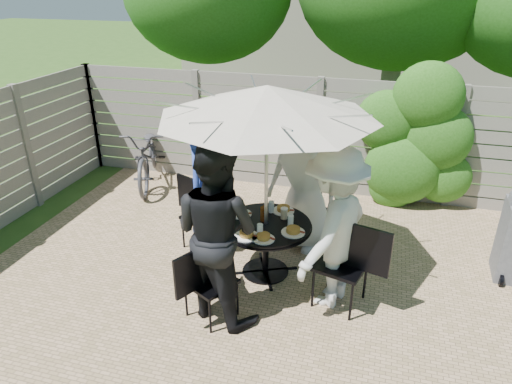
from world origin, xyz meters
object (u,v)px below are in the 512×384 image
(plate_right, at_px, (293,231))
(bicycle, at_px, (149,154))
(glass_left, at_px, (242,215))
(syrup_jug, at_px, (264,214))
(plate_back, at_px, (283,209))
(glass_right, at_px, (291,221))
(plate_extra, at_px, (264,238))
(person_back, at_px, (305,175))
(person_front, at_px, (217,232))
(glass_front, at_px, (260,230))
(umbrella, at_px, (267,101))
(chair_right, at_px, (341,281))
(person_left, at_px, (209,185))
(glass_back, at_px, (271,207))
(chair_back, at_px, (307,222))
(coffee_cup, at_px, (284,214))
(patio_table, at_px, (266,239))
(plate_front, at_px, (247,235))
(chair_left, at_px, (204,228))
(chair_front, at_px, (210,296))
(person_right, at_px, (333,229))
(plate_left, at_px, (241,213))

(plate_right, relative_size, bicycle, 0.14)
(glass_left, relative_size, syrup_jug, 0.88)
(plate_back, xyz_separation_m, glass_right, (0.15, -0.33, 0.05))
(plate_extra, bearing_deg, person_back, 78.68)
(person_front, height_order, plate_extra, person_front)
(glass_front, bearing_deg, glass_right, 46.62)
(umbrella, distance_m, chair_right, 2.00)
(plate_back, bearing_deg, person_left, -176.93)
(person_left, distance_m, glass_back, 0.79)
(chair_back, xyz_separation_m, coffee_cup, (-0.16, -0.73, 0.47))
(patio_table, distance_m, plate_front, 0.43)
(patio_table, xyz_separation_m, bicycle, (-2.54, 2.04, 0.03))
(patio_table, distance_m, plate_back, 0.43)
(glass_right, distance_m, syrup_jug, 0.32)
(patio_table, distance_m, glass_left, 0.39)
(chair_left, xyz_separation_m, chair_right, (1.81, -0.67, 0.02))
(patio_table, xyz_separation_m, plate_back, (0.13, 0.34, 0.23))
(glass_back, bearing_deg, person_back, 59.20)
(chair_front, bearing_deg, bicycle, 64.62)
(glass_front, height_order, coffee_cup, glass_front)
(person_left, relative_size, glass_back, 13.13)
(patio_table, relative_size, coffee_cup, 10.94)
(person_front, distance_m, plate_right, 0.94)
(person_right, relative_size, plate_extra, 7.33)
(plate_extra, relative_size, glass_front, 1.71)
(plate_front, xyz_separation_m, plate_extra, (0.19, -0.01, -0.00))
(syrup_jug, bearing_deg, chair_right, -23.08)
(syrup_jug, xyz_separation_m, coffee_cup, (0.21, 0.10, -0.02))
(umbrella, xyz_separation_m, glass_left, (-0.28, -0.01, -1.32))
(chair_left, bearing_deg, glass_left, -5.11)
(patio_table, relative_size, plate_front, 5.05)
(syrup_jug, bearing_deg, chair_back, 65.93)
(glass_back, bearing_deg, glass_right, -43.38)
(person_right, bearing_deg, chair_left, -90.03)
(person_left, height_order, plate_left, person_left)
(glass_left, bearing_deg, plate_front, -64.87)
(person_left, relative_size, plate_back, 7.07)
(umbrella, distance_m, chair_front, 2.03)
(person_left, xyz_separation_m, glass_back, (0.77, -0.01, -0.18))
(person_back, distance_m, glass_front, 1.12)
(umbrella, relative_size, glass_left, 21.03)
(chair_right, xyz_separation_m, glass_back, (-0.91, 0.62, 0.44))
(patio_table, relative_size, chair_left, 1.42)
(glass_front, xyz_separation_m, coffee_cup, (0.16, 0.45, -0.01))
(patio_table, xyz_separation_m, plate_left, (-0.34, 0.13, 0.23))
(plate_extra, distance_m, glass_right, 0.42)
(plate_left, bearing_deg, chair_back, 49.20)
(chair_front, bearing_deg, syrup_jug, 10.76)
(chair_front, distance_m, glass_right, 1.20)
(chair_left, height_order, bicycle, bicycle)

